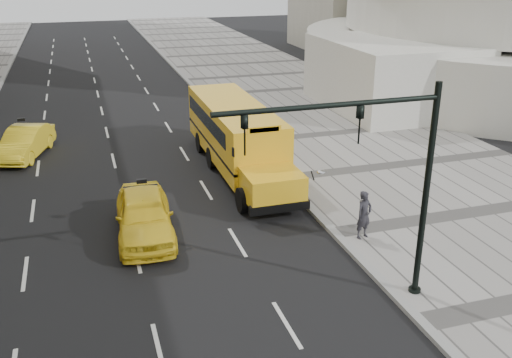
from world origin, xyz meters
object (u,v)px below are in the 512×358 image
object	(u,v)px
traffic_signal	(383,172)
pedestrian	(364,215)
school_bus	(236,132)
taxi_near	(144,215)
taxi_far	(25,142)

from	to	relation	value
traffic_signal	pedestrian	bearing A→B (deg)	66.65
school_bus	taxi_near	xyz separation A→B (m)	(-5.01, -5.84, -0.94)
school_bus	traffic_signal	bearing A→B (deg)	-86.72
school_bus	traffic_signal	world-z (taller)	traffic_signal
school_bus	taxi_far	world-z (taller)	school_bus
taxi_far	traffic_signal	bearing A→B (deg)	-40.79
pedestrian	taxi_near	bearing A→B (deg)	141.26
taxi_near	school_bus	bearing A→B (deg)	53.05
school_bus	taxi_far	size ratio (longest dim) A/B	2.57
school_bus	pedestrian	world-z (taller)	school_bus
taxi_near	pedestrian	world-z (taller)	pedestrian
taxi_far	pedestrian	world-z (taller)	pedestrian
taxi_near	pedestrian	xyz separation A→B (m)	(7.24, -2.67, 0.19)
taxi_near	pedestrian	size ratio (longest dim) A/B	2.79
school_bus	taxi_near	world-z (taller)	school_bus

